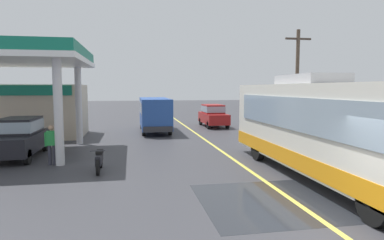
{
  "coord_description": "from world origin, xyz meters",
  "views": [
    {
      "loc": [
        -4.47,
        -6.18,
        3.17
      ],
      "look_at": [
        -1.5,
        10.0,
        1.6
      ],
      "focal_mm": 31.16,
      "sensor_mm": 36.0,
      "label": 1
    }
  ],
  "objects_px": {
    "minibus_opposing_lane": "(155,112)",
    "car_at_pump": "(20,136)",
    "car_trailing_behind_bus": "(213,114)",
    "coach_bus_main": "(324,130)",
    "motorcycle_parked_forecourt": "(99,160)",
    "pedestrian_near_pump": "(52,143)"
  },
  "relations": [
    {
      "from": "coach_bus_main",
      "to": "minibus_opposing_lane",
      "type": "height_order",
      "value": "coach_bus_main"
    },
    {
      "from": "car_at_pump",
      "to": "motorcycle_parked_forecourt",
      "type": "height_order",
      "value": "car_at_pump"
    },
    {
      "from": "motorcycle_parked_forecourt",
      "to": "car_trailing_behind_bus",
      "type": "bearing_deg",
      "value": 60.06
    },
    {
      "from": "minibus_opposing_lane",
      "to": "car_trailing_behind_bus",
      "type": "height_order",
      "value": "minibus_opposing_lane"
    },
    {
      "from": "minibus_opposing_lane",
      "to": "pedestrian_near_pump",
      "type": "height_order",
      "value": "minibus_opposing_lane"
    },
    {
      "from": "coach_bus_main",
      "to": "car_at_pump",
      "type": "height_order",
      "value": "coach_bus_main"
    },
    {
      "from": "motorcycle_parked_forecourt",
      "to": "pedestrian_near_pump",
      "type": "height_order",
      "value": "pedestrian_near_pump"
    },
    {
      "from": "minibus_opposing_lane",
      "to": "car_at_pump",
      "type": "bearing_deg",
      "value": -129.99
    },
    {
      "from": "minibus_opposing_lane",
      "to": "car_trailing_behind_bus",
      "type": "xyz_separation_m",
      "value": [
        4.99,
        2.37,
        -0.46
      ]
    },
    {
      "from": "minibus_opposing_lane",
      "to": "motorcycle_parked_forecourt",
      "type": "xyz_separation_m",
      "value": [
        -2.91,
        -11.35,
        -1.03
      ]
    },
    {
      "from": "coach_bus_main",
      "to": "car_at_pump",
      "type": "distance_m",
      "value": 13.04
    },
    {
      "from": "motorcycle_parked_forecourt",
      "to": "car_trailing_behind_bus",
      "type": "relative_size",
      "value": 0.43
    },
    {
      "from": "car_trailing_behind_bus",
      "to": "coach_bus_main",
      "type": "bearing_deg",
      "value": -90.25
    },
    {
      "from": "motorcycle_parked_forecourt",
      "to": "pedestrian_near_pump",
      "type": "xyz_separation_m",
      "value": [
        -2.03,
        1.49,
        0.49
      ]
    },
    {
      "from": "coach_bus_main",
      "to": "pedestrian_near_pump",
      "type": "distance_m",
      "value": 10.66
    },
    {
      "from": "minibus_opposing_lane",
      "to": "pedestrian_near_pump",
      "type": "bearing_deg",
      "value": -116.64
    },
    {
      "from": "coach_bus_main",
      "to": "minibus_opposing_lane",
      "type": "xyz_separation_m",
      "value": [
        -4.92,
        13.84,
        -0.25
      ]
    },
    {
      "from": "car_at_pump",
      "to": "minibus_opposing_lane",
      "type": "bearing_deg",
      "value": 50.01
    },
    {
      "from": "minibus_opposing_lane",
      "to": "motorcycle_parked_forecourt",
      "type": "height_order",
      "value": "minibus_opposing_lane"
    },
    {
      "from": "pedestrian_near_pump",
      "to": "car_trailing_behind_bus",
      "type": "relative_size",
      "value": 0.4
    },
    {
      "from": "pedestrian_near_pump",
      "to": "car_trailing_behind_bus",
      "type": "bearing_deg",
      "value": 50.91
    },
    {
      "from": "motorcycle_parked_forecourt",
      "to": "coach_bus_main",
      "type": "bearing_deg",
      "value": -17.63
    }
  ]
}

